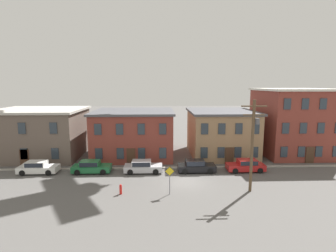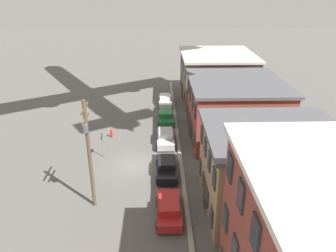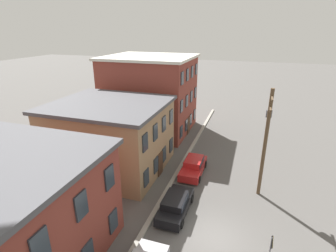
{
  "view_description": "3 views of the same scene",
  "coord_description": "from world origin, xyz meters",
  "px_view_note": "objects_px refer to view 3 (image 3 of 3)",
  "views": [
    {
      "loc": [
        -2.88,
        -26.4,
        10.14
      ],
      "look_at": [
        -1.75,
        2.82,
        5.53
      ],
      "focal_mm": 28.0,
      "sensor_mm": 36.0,
      "label": 1
    },
    {
      "loc": [
        27.34,
        2.46,
        16.27
      ],
      "look_at": [
        -0.41,
        3.25,
        3.95
      ],
      "focal_mm": 35.0,
      "sensor_mm": 36.0,
      "label": 2
    },
    {
      "loc": [
        -13.72,
        -1.41,
        12.8
      ],
      "look_at": [
        0.63,
        3.33,
        7.13
      ],
      "focal_mm": 28.0,
      "sensor_mm": 36.0,
      "label": 3
    }
  ],
  "objects_px": {
    "car_black": "(175,204)",
    "car_red": "(193,166)",
    "caution_sign": "(271,249)",
    "utility_pole": "(266,138)"
  },
  "relations": [
    {
      "from": "car_red",
      "to": "caution_sign",
      "type": "height_order",
      "value": "caution_sign"
    },
    {
      "from": "car_black",
      "to": "car_red",
      "type": "distance_m",
      "value": 5.97
    },
    {
      "from": "car_black",
      "to": "utility_pole",
      "type": "xyz_separation_m",
      "value": [
        4.46,
        -5.8,
        4.2
      ]
    },
    {
      "from": "caution_sign",
      "to": "utility_pole",
      "type": "bearing_deg",
      "value": 3.56
    },
    {
      "from": "car_red",
      "to": "caution_sign",
      "type": "bearing_deg",
      "value": -145.92
    },
    {
      "from": "car_black",
      "to": "car_red",
      "type": "xyz_separation_m",
      "value": [
        5.97,
        0.03,
        0.0
      ]
    },
    {
      "from": "car_red",
      "to": "utility_pole",
      "type": "xyz_separation_m",
      "value": [
        -1.51,
        -5.84,
        4.2
      ]
    },
    {
      "from": "car_red",
      "to": "utility_pole",
      "type": "relative_size",
      "value": 0.5
    },
    {
      "from": "car_black",
      "to": "caution_sign",
      "type": "height_order",
      "value": "caution_sign"
    },
    {
      "from": "utility_pole",
      "to": "car_red",
      "type": "bearing_deg",
      "value": 75.46
    }
  ]
}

